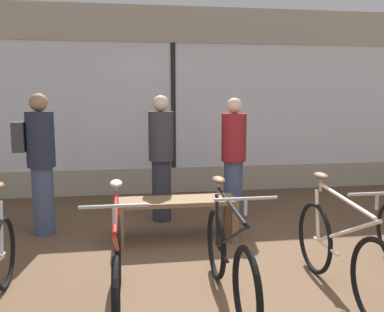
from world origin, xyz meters
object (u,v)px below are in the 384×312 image
(bicycle_center, at_px, (229,259))
(customer_near_rack, at_px, (40,159))
(customer_by_window, at_px, (234,156))
(bicycle_right, at_px, (340,252))
(display_bench, at_px, (177,207))
(bicycle_left, at_px, (117,267))
(customer_mid_floor, at_px, (161,156))

(bicycle_center, height_order, customer_near_rack, customer_near_rack)
(customer_by_window, bearing_deg, bicycle_center, -105.39)
(bicycle_right, height_order, display_bench, bicycle_right)
(bicycle_left, bearing_deg, customer_near_rack, 114.15)
(customer_near_rack, bearing_deg, bicycle_left, -65.85)
(bicycle_right, xyz_separation_m, display_bench, (-1.22, 1.60, 0.02))
(bicycle_left, bearing_deg, display_bench, 66.83)
(bicycle_center, height_order, bicycle_right, bicycle_right)
(display_bench, xyz_separation_m, customer_mid_floor, (-0.10, 0.88, 0.49))
(bicycle_left, relative_size, customer_by_window, 1.02)
(customer_by_window, relative_size, customer_mid_floor, 0.98)
(bicycle_left, distance_m, bicycle_right, 1.89)
(bicycle_left, height_order, bicycle_center, bicycle_center)
(customer_near_rack, bearing_deg, bicycle_center, -48.31)
(bicycle_right, distance_m, customer_by_window, 2.46)
(bicycle_center, relative_size, customer_near_rack, 0.96)
(bicycle_center, xyz_separation_m, customer_mid_floor, (-0.34, 2.44, 0.53))
(bicycle_center, xyz_separation_m, bicycle_right, (0.97, -0.04, 0.02))
(display_bench, relative_size, customer_near_rack, 0.80)
(display_bench, xyz_separation_m, customer_near_rack, (-1.62, 0.54, 0.53))
(display_bench, distance_m, customer_mid_floor, 1.01)
(bicycle_center, height_order, display_bench, bicycle_center)
(display_bench, bearing_deg, bicycle_left, -113.17)
(customer_near_rack, bearing_deg, customer_by_window, 5.66)
(bicycle_right, distance_m, display_bench, 2.01)
(bicycle_left, bearing_deg, bicycle_center, 1.21)
(customer_by_window, bearing_deg, customer_near_rack, -174.34)
(bicycle_left, height_order, customer_near_rack, customer_near_rack)
(customer_near_rack, height_order, customer_mid_floor, customer_near_rack)
(bicycle_center, relative_size, display_bench, 1.20)
(customer_mid_floor, bearing_deg, bicycle_right, -62.00)
(customer_near_rack, distance_m, customer_mid_floor, 1.56)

